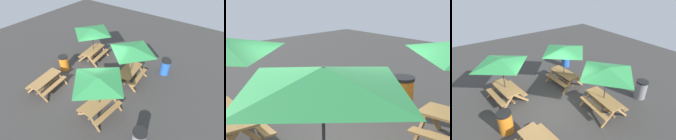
# 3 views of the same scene
# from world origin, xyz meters

# --- Properties ---
(ground_plane) EXTENTS (24.00, 24.00, 0.00)m
(ground_plane) POSITION_xyz_m (0.00, 0.00, 0.00)
(ground_plane) COLOR #3D3A38
(ground_plane) RESTS_ON ground
(picnic_table_0) EXTENTS (2.14, 2.14, 2.34)m
(picnic_table_0) POSITION_xyz_m (-1.45, 1.47, 1.99)
(picnic_table_0) COLOR #A87A44
(picnic_table_0) RESTS_ON ground
(picnic_table_1) EXTENTS (2.17, 2.17, 2.34)m
(picnic_table_1) POSITION_xyz_m (1.53, 1.56, 1.99)
(picnic_table_1) COLOR #A87A44
(picnic_table_1) RESTS_ON ground
(picnic_table_2) EXTENTS (1.97, 1.74, 0.81)m
(picnic_table_2) POSITION_xyz_m (1.96, -1.92, 0.56)
(picnic_table_2) COLOR #A87A44
(picnic_table_2) RESTS_ON ground
(picnic_table_3) EXTENTS (2.24, 2.24, 2.34)m
(picnic_table_3) POSITION_xyz_m (-1.88, -1.77, 1.99)
(picnic_table_3) COLOR #A87A44
(picnic_table_3) RESTS_ON ground
(trash_bin_gray) EXTENTS (0.59, 0.59, 0.98)m
(trash_bin_gray) POSITION_xyz_m (1.90, 3.91, 0.49)
(trash_bin_gray) COLOR gray
(trash_bin_gray) RESTS_ON ground
(trash_bin_orange) EXTENTS (0.59, 0.59, 0.98)m
(trash_bin_orange) POSITION_xyz_m (0.15, -2.51, 0.49)
(trash_bin_orange) COLOR orange
(trash_bin_orange) RESTS_ON ground
(trash_bin_blue) EXTENTS (0.59, 0.59, 0.98)m
(trash_bin_blue) POSITION_xyz_m (-3.25, 2.87, 0.49)
(trash_bin_blue) COLOR blue
(trash_bin_blue) RESTS_ON ground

